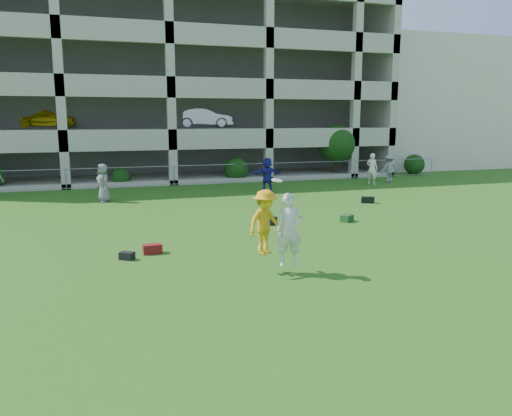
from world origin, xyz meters
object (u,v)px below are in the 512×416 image
object	(u,v)px
stucco_building	(418,106)
bystander_f	(389,168)
bystander_d	(267,175)
bystander_e	(372,169)
crate_d	(271,221)
bystander_c	(103,183)
parking_garage	(154,89)
frisbee_contest	(273,225)

from	to	relation	value
stucco_building	bystander_f	distance (m)	15.92
stucco_building	bystander_d	world-z (taller)	stucco_building
bystander_e	crate_d	xyz separation A→B (m)	(-9.59, -9.04, -0.79)
bystander_c	crate_d	size ratio (longest dim) A/B	5.20
parking_garage	bystander_c	bearing A→B (deg)	-106.61
bystander_c	parking_garage	world-z (taller)	parking_garage
bystander_d	frisbee_contest	size ratio (longest dim) A/B	0.83
bystander_e	crate_d	size ratio (longest dim) A/B	5.39
bystander_c	bystander_d	distance (m)	8.55
bystander_f	frisbee_contest	size ratio (longest dim) A/B	0.78
bystander_c	bystander_f	xyz separation A→B (m)	(16.98, 2.25, -0.04)
bystander_c	bystander_e	xyz separation A→B (m)	(15.49, 1.75, 0.03)
bystander_c	crate_d	xyz separation A→B (m)	(5.89, -7.29, -0.76)
crate_d	bystander_d	bearing A→B (deg)	72.12
bystander_c	crate_d	bearing A→B (deg)	15.79
crate_d	frisbee_contest	distance (m)	6.09
stucco_building	frisbee_contest	world-z (taller)	stucco_building
bystander_c	bystander_f	distance (m)	17.12
bystander_d	crate_d	size ratio (longest dim) A/B	5.29
bystander_e	crate_d	world-z (taller)	bystander_e
bystander_c	bystander_d	size ratio (longest dim) A/B	0.98
bystander_e	stucco_building	bearing A→B (deg)	-84.15
bystander_f	frisbee_contest	xyz separation A→B (m)	(-13.00, -15.20, 0.42)
bystander_c	bystander_f	world-z (taller)	bystander_c
bystander_f	bystander_d	bearing A→B (deg)	12.21
bystander_f	parking_garage	xyz separation A→B (m)	(-12.93, 11.32, 5.15)
bystander_e	bystander_d	bearing A→B (deg)	57.07
bystander_d	crate_d	xyz separation A→B (m)	(-2.62, -8.12, -0.78)
crate_d	bystander_e	bearing A→B (deg)	43.31
frisbee_contest	parking_garage	world-z (taller)	parking_garage
frisbee_contest	parking_garage	xyz separation A→B (m)	(0.07, 26.52, 4.72)
bystander_d	stucco_building	bearing A→B (deg)	-147.98
bystander_f	crate_d	size ratio (longest dim) A/B	4.97
bystander_e	parking_garage	world-z (taller)	parking_garage
stucco_building	bystander_d	xyz separation A→B (m)	(-18.54, -13.03, -4.07)
bystander_c	bystander_e	bearing A→B (deg)	73.30
crate_d	parking_garage	world-z (taller)	parking_garage
stucco_building	bystander_d	bearing A→B (deg)	-144.89
bystander_d	parking_garage	bearing A→B (deg)	-73.75
crate_d	parking_garage	distance (m)	21.74
parking_garage	bystander_e	bearing A→B (deg)	-45.91
bystander_c	frisbee_contest	world-z (taller)	frisbee_contest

